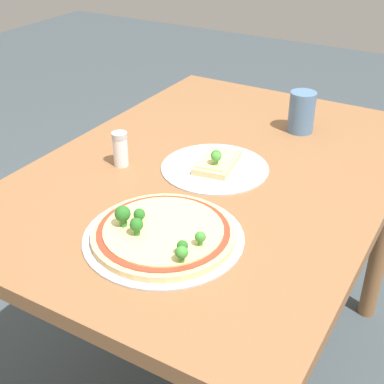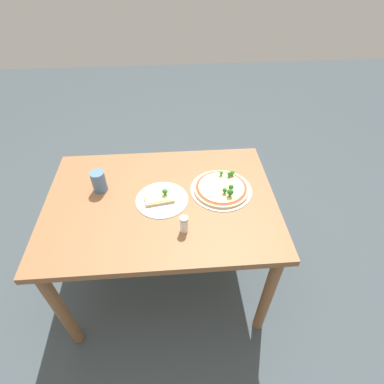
{
  "view_description": "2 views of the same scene",
  "coord_description": "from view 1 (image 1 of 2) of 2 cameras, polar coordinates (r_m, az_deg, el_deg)",
  "views": [
    {
      "loc": [
        1.07,
        0.55,
        1.4
      ],
      "look_at": [
        0.17,
        0.03,
        0.78
      ],
      "focal_mm": 50.0,
      "sensor_mm": 36.0,
      "label": 1
    },
    {
      "loc": [
        0.08,
        -1.12,
        1.86
      ],
      "look_at": [
        0.17,
        0.03,
        0.78
      ],
      "focal_mm": 28.0,
      "sensor_mm": 36.0,
      "label": 2
    }
  ],
  "objects": [
    {
      "name": "condiment_shaker",
      "position": [
        1.37,
        -7.65,
        4.57
      ],
      "size": [
        0.04,
        0.04,
        0.09
      ],
      "color": "silver",
      "rests_on": "dining_table"
    },
    {
      "name": "ground_plane",
      "position": [
        1.85,
        2.0,
        -18.71
      ],
      "size": [
        8.0,
        8.0,
        0.0
      ],
      "primitive_type": "plane",
      "color": "#3D474C"
    },
    {
      "name": "dining_table",
      "position": [
        1.42,
        2.48,
        -1.02
      ],
      "size": [
        1.2,
        0.85,
        0.76
      ],
      "color": "brown",
      "rests_on": "ground_plane"
    },
    {
      "name": "pizza_tray_whole",
      "position": [
        1.09,
        -3.14,
        -4.41
      ],
      "size": [
        0.33,
        0.33,
        0.07
      ],
      "color": "#B7B7BC",
      "rests_on": "dining_table"
    },
    {
      "name": "pizza_tray_slice",
      "position": [
        1.36,
        2.58,
        2.96
      ],
      "size": [
        0.27,
        0.27,
        0.06
      ],
      "color": "#B7B7BC",
      "rests_on": "dining_table"
    },
    {
      "name": "drinking_cup",
      "position": [
        1.58,
        11.62,
        8.36
      ],
      "size": [
        0.07,
        0.07,
        0.12
      ],
      "primitive_type": "cylinder",
      "color": "#4C7099",
      "rests_on": "dining_table"
    }
  ]
}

